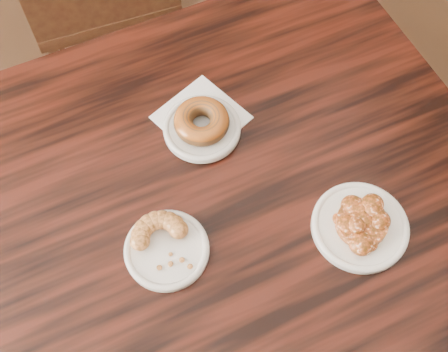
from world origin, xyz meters
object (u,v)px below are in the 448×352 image
object	(u,v)px
cafe_table	(238,274)
cruller_fragment	(166,246)
glazed_donut	(202,121)
apple_fritter	(362,222)

from	to	relation	value
cafe_table	cruller_fragment	distance (m)	0.43
glazed_donut	cruller_fragment	distance (m)	0.25
glazed_donut	apple_fritter	size ratio (longest dim) A/B	0.84
cafe_table	cruller_fragment	xyz separation A→B (m)	(-0.15, -0.03, 0.40)
cafe_table	apple_fritter	bearing A→B (deg)	-35.00
cruller_fragment	glazed_donut	bearing A→B (deg)	58.97
glazed_donut	cruller_fragment	bearing A→B (deg)	-121.03
cafe_table	glazed_donut	world-z (taller)	glazed_donut
cafe_table	glazed_donut	size ratio (longest dim) A/B	9.27
cafe_table	glazed_donut	bearing A→B (deg)	89.81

